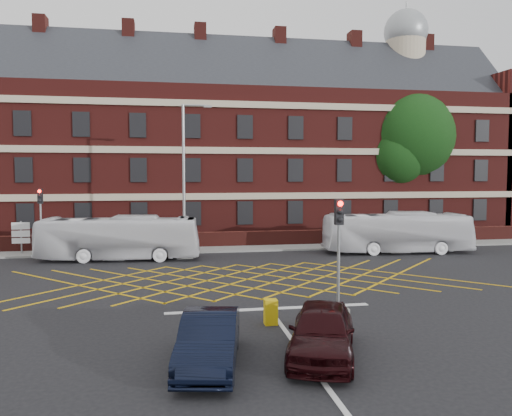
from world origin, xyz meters
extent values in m
plane|color=black|center=(0.00, 0.00, 0.00)|extent=(120.00, 120.00, 0.00)
cube|color=#531715|center=(0.00, 22.00, 6.00)|extent=(50.00, 12.00, 12.00)
cube|color=black|center=(0.00, 22.00, 12.00)|extent=(51.00, 10.61, 10.61)
cube|color=#B7A88C|center=(0.00, 15.92, 7.00)|extent=(50.00, 0.18, 0.50)
cube|color=black|center=(0.00, 15.94, 5.50)|extent=(1.20, 0.14, 1.80)
cube|color=#4D1814|center=(-7.00, 22.00, 16.50)|extent=(1.00, 1.40, 3.20)
cylinder|color=#B7A88C|center=(18.00, 22.00, 15.00)|extent=(3.60, 3.60, 6.00)
sphere|color=gray|center=(18.00, 22.00, 18.40)|extent=(4.00, 4.00, 4.00)
cube|color=#4D1814|center=(0.00, 13.00, 0.55)|extent=(56.00, 0.50, 1.10)
cube|color=slate|center=(0.00, 12.00, 0.06)|extent=(60.00, 3.00, 0.12)
cube|color=#CC990C|center=(0.00, 2.00, 0.01)|extent=(8.22, 8.22, 0.02)
cube|color=silver|center=(0.00, -3.50, 0.01)|extent=(8.00, 0.30, 0.02)
cube|color=silver|center=(0.00, -10.00, 0.01)|extent=(0.15, 14.00, 0.02)
imported|color=silver|center=(-6.79, 8.86, 1.34)|extent=(9.81, 3.17, 2.69)
imported|color=white|center=(11.02, 8.53, 1.35)|extent=(9.89, 3.25, 2.70)
imported|color=black|center=(-2.73, -8.82, 0.71)|extent=(2.22, 4.51, 1.42)
imported|color=black|center=(0.49, -8.72, 0.76)|extent=(3.21, 4.80, 1.52)
cylinder|color=black|center=(16.40, 18.02, 3.43)|extent=(0.90, 0.90, 6.86)
sphere|color=black|center=(16.40, 18.02, 8.42)|extent=(7.78, 7.78, 7.78)
sphere|color=black|center=(14.90, 17.22, 6.66)|extent=(5.06, 5.06, 5.06)
sphere|color=black|center=(17.90, 18.82, 7.06)|extent=(4.67, 4.67, 4.67)
cube|color=slate|center=(2.45, -4.45, 0.10)|extent=(0.70, 0.70, 0.20)
cylinder|color=gray|center=(2.45, -4.45, 1.75)|extent=(0.12, 0.12, 3.50)
cube|color=black|center=(2.45, -4.45, 3.80)|extent=(0.30, 0.25, 0.95)
sphere|color=#FF0C05|center=(2.45, -4.59, 4.12)|extent=(0.20, 0.20, 0.20)
cube|color=slate|center=(-11.85, 11.38, 0.10)|extent=(0.70, 0.70, 0.20)
cylinder|color=gray|center=(-11.85, 11.38, 1.75)|extent=(0.12, 0.12, 3.50)
cube|color=black|center=(-11.85, 11.38, 3.80)|extent=(0.30, 0.25, 0.95)
sphere|color=#FF0C05|center=(-11.85, 11.24, 4.12)|extent=(0.20, 0.20, 0.20)
cube|color=slate|center=(-2.87, 8.96, 0.10)|extent=(1.00, 1.00, 0.20)
cylinder|color=gray|center=(-2.87, 8.96, 4.70)|extent=(0.18, 0.18, 9.40)
cylinder|color=gray|center=(-2.17, 8.96, 9.40)|extent=(1.60, 0.12, 0.12)
cube|color=gray|center=(-1.37, 8.96, 9.35)|extent=(0.50, 0.20, 0.12)
cylinder|color=gray|center=(-13.15, 11.71, 1.10)|extent=(0.10, 0.10, 2.20)
cube|color=silver|center=(-13.15, 11.63, 1.90)|extent=(1.10, 0.06, 0.45)
cube|color=silver|center=(-13.15, 11.63, 1.40)|extent=(1.10, 0.06, 0.40)
cube|color=silver|center=(-13.15, 11.63, 0.95)|extent=(1.10, 0.06, 0.35)
cube|color=gold|center=(-0.33, -5.44, 0.44)|extent=(0.44, 0.40, 0.87)
camera|label=1|loc=(-3.74, -22.09, 5.22)|focal=35.00mm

